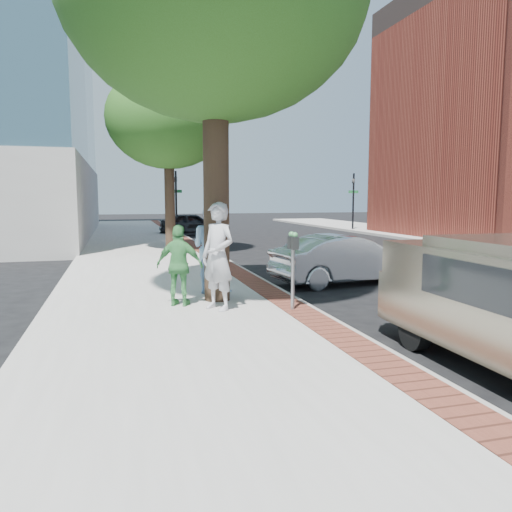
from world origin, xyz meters
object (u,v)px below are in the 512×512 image
object	(u,v)px
sedan_silver	(346,259)
bg_car	(193,224)
person_officer	(212,247)
parking_meter	(293,254)
person_green	(180,265)
person_gray	(218,256)

from	to	relation	value
sedan_silver	bg_car	distance (m)	17.93
person_officer	bg_car	bearing A→B (deg)	-47.85
parking_meter	sedan_silver	world-z (taller)	parking_meter
person_officer	bg_car	world-z (taller)	person_officer
person_officer	person_green	bearing A→B (deg)	102.53
person_officer	sedan_silver	size ratio (longest dim) A/B	0.52
sedan_silver	person_gray	bearing A→B (deg)	116.66
parking_meter	person_officer	xyz separation A→B (m)	(-1.14, 2.09, -0.04)
person_green	parking_meter	bearing A→B (deg)	179.77
person_gray	bg_car	distance (m)	20.75
parking_meter	sedan_silver	size ratio (longest dim) A/B	0.38
person_gray	person_green	bearing A→B (deg)	-163.38
person_green	sedan_silver	size ratio (longest dim) A/B	0.40
person_officer	bg_car	xyz separation A→B (m)	(2.35, 18.92, -0.50)
sedan_silver	person_green	bearing A→B (deg)	107.46
person_gray	person_green	distance (m)	0.87
person_gray	sedan_silver	bearing A→B (deg)	90.46
sedan_silver	bg_car	world-z (taller)	bg_car
sedan_silver	bg_car	xyz separation A→B (m)	(-1.38, 17.88, 0.02)
bg_car	sedan_silver	bearing A→B (deg)	-173.58
person_green	bg_car	distance (m)	20.31
bg_car	person_green	bearing A→B (deg)	172.94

